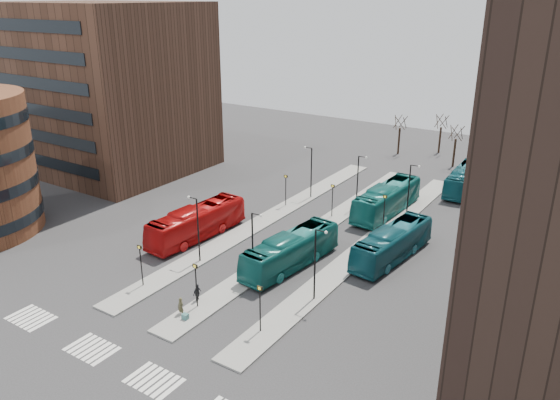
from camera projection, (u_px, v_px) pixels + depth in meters
The scene contains 19 objects.
ground at pixel (50, 387), 33.96m from camera, with size 160.00×160.00×0.00m, color #2A2A2C.
island_left at pixel (269, 218), 59.42m from camera, with size 2.50×45.00×0.15m, color gray.
island_mid at pixel (317, 230), 56.34m from camera, with size 2.50×45.00×0.15m, color gray.
island_right at pixel (370, 244), 53.25m from camera, with size 2.50×45.00×0.15m, color gray.
suitcase at pixel (185, 317), 40.75m from camera, with size 0.46×0.36×0.57m, color navy.
red_bus at pixel (197, 222), 54.22m from camera, with size 2.73×11.67×3.25m, color #B20D0E.
teal_bus_a at pixel (291, 251), 48.43m from camera, with size 2.63×11.26×3.14m, color #135F5C.
teal_bus_b at pixel (387, 199), 60.22m from camera, with size 2.81×11.99×3.34m, color #156B68.
teal_bus_c at pixel (392, 243), 49.92m from camera, with size 2.59×11.07×3.08m, color #12515D.
teal_bus_d at pixel (464, 179), 67.25m from camera, with size 2.53×10.82×3.01m, color #145967.
traveller at pixel (181, 307), 41.21m from camera, with size 0.55×0.36×1.52m, color #47442A.
commuter_a at pixel (186, 238), 52.51m from camera, with size 0.90×0.70×1.85m, color black.
commuter_b at pixel (197, 293), 43.03m from camera, with size 0.92×0.39×1.58m, color black.
commuter_c at pixel (252, 269), 46.70m from camera, with size 1.11×0.64×1.72m, color black.
crosswalk_stripes at pixel (119, 363), 36.18m from camera, with size 22.35×2.40×0.01m.
office_block at pixel (103, 87), 74.08m from camera, with size 25.00×20.12×22.00m.
sign_poles at pixel (276, 232), 50.25m from camera, with size 12.45×22.12×3.65m.
lamp_posts at pixel (313, 205), 53.20m from camera, with size 14.04×20.24×6.12m.
bare_trees at pixel (431, 140), 80.57m from camera, with size 10.97×8.14×5.90m.
Camera 1 is at (27.18, -15.18, 22.93)m, focal length 35.00 mm.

